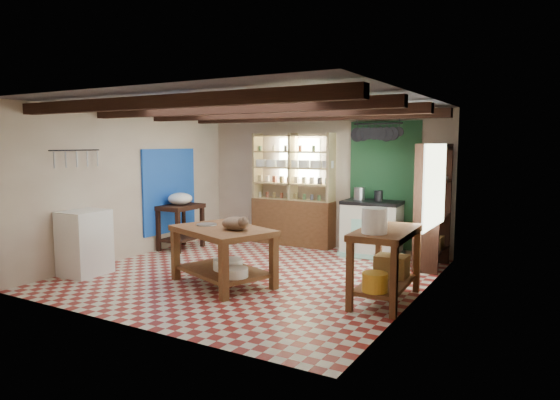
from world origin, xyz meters
The scene contains 30 objects.
floor centered at (0.00, 0.00, -0.01)m, with size 5.00×5.00×0.02m, color maroon.
ceiling centered at (0.00, 0.00, 2.60)m, with size 5.00×5.00×0.02m, color #4F4E54.
wall_back centered at (0.00, 2.50, 1.30)m, with size 5.00×0.04×2.60m, color beige.
wall_front centered at (0.00, -2.50, 1.30)m, with size 5.00×0.04×2.60m, color beige.
wall_left centered at (-2.50, 0.00, 1.30)m, with size 0.04×5.00×2.60m, color beige.
wall_right centered at (2.50, 0.00, 1.30)m, with size 0.04×5.00×2.60m, color beige.
ceiling_beams centered at (0.00, 0.00, 2.48)m, with size 5.00×3.80×0.15m, color black.
blue_wall_patch centered at (-2.47, 0.90, 1.10)m, with size 0.04×1.40×1.60m, color blue.
green_wall_patch centered at (1.25, 2.47, 1.25)m, with size 1.30×0.04×2.30m, color #1E4C2A.
window_back centered at (-0.50, 2.48, 1.70)m, with size 0.90×0.02×0.80m, color beige.
window_right centered at (2.48, 1.00, 1.40)m, with size 0.02×1.30×1.20m, color beige.
utensil_rail centered at (-2.44, -1.20, 1.78)m, with size 0.06×0.90×0.28m, color black.
pot_rack centered at (1.25, 2.05, 2.18)m, with size 0.86×0.12×0.36m, color black.
shelving_unit centered at (-0.55, 2.31, 1.10)m, with size 1.70×0.34×2.20m, color tan.
tall_rack centered at (2.28, 1.80, 1.00)m, with size 0.40×0.86×2.00m, color black.
work_table centered at (-0.07, -0.65, 0.41)m, with size 1.44×0.96×0.82m, color brown.
stove centered at (1.15, 2.15, 0.50)m, with size 1.02×0.69×0.99m, color beige.
prep_table centered at (-2.20, 0.89, 0.42)m, with size 0.58×0.84×0.85m, color black.
white_cabinet centered at (-2.22, -1.27, 0.49)m, with size 0.55×0.66×0.99m, color white.
right_counter centered at (2.18, -0.23, 0.47)m, with size 0.65×1.30×0.93m, color brown.
cat centered at (0.18, -0.69, 0.91)m, with size 0.40×0.31×0.18m, color #84644D.
steel_tray centered at (-0.42, -0.57, 0.82)m, with size 0.30×0.30×0.02m, color #939298.
basin_large centered at (-0.01, -0.62, 0.29)m, with size 0.42×0.42×0.15m, color white.
basin_small centered at (0.32, -0.90, 0.28)m, with size 0.35×0.35×0.12m, color white.
kettle_left centered at (0.90, 2.14, 1.11)m, with size 0.20×0.20×0.22m, color #939298.
kettle_right centered at (1.25, 2.16, 1.09)m, with size 0.15×0.15×0.18m, color black.
enamel_bowl centered at (-2.20, 0.89, 0.96)m, with size 0.46×0.46×0.23m, color white.
white_bucket centered at (2.14, -0.59, 1.08)m, with size 0.31×0.31×0.31m, color white.
wicker_basket centered at (2.17, 0.07, 0.39)m, with size 0.41×0.33×0.29m, color olive.
yellow_tub centered at (2.20, -0.68, 0.36)m, with size 0.31×0.31×0.23m, color gold.
Camera 1 is at (4.12, -6.27, 2.01)m, focal length 32.00 mm.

